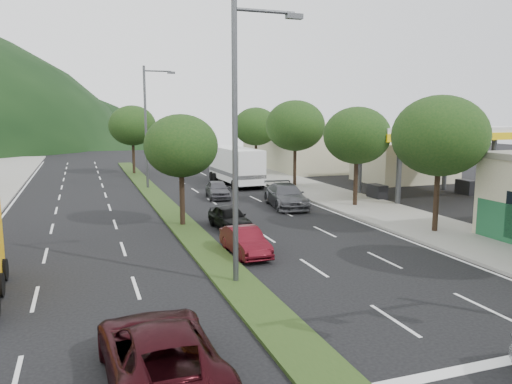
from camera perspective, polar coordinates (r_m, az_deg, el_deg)
name	(u,v)px	position (r m, az deg, el deg)	size (l,w,h in m)	color
sidewalk_right	(327,194)	(38.51, 8.10, -0.26)	(5.00, 90.00, 0.15)	gray
median	(157,197)	(37.57, -11.30, -0.59)	(1.60, 56.00, 0.12)	#213613
gas_canopy	(426,135)	(39.07, 18.86, 6.23)	(12.20, 8.20, 5.25)	silver
bldg_right_far	(305,145)	(58.29, 5.68, 5.33)	(10.00, 16.00, 5.20)	beige
tree_r_b	(440,136)	(26.89, 20.27, 6.03)	(4.80, 4.80, 6.94)	black
tree_r_c	(357,136)	(33.46, 11.47, 6.34)	(4.40, 4.40, 6.48)	black
tree_r_d	(295,126)	(42.34, 4.51, 7.56)	(5.00, 5.00, 7.17)	black
tree_r_e	(256,127)	(51.65, -0.01, 7.48)	(4.60, 4.60, 6.71)	black
tree_med_near	(181,146)	(27.26, -8.57, 5.22)	(4.00, 4.00, 6.02)	black
tree_med_far	(132,126)	(52.98, -13.94, 7.38)	(4.80, 4.80, 6.94)	black
streetlight_near	(241,129)	(17.55, -1.78, 7.17)	(2.60, 0.25, 10.00)	#47494C
streetlight_mid	(148,121)	(42.07, -12.22, 7.92)	(2.60, 0.25, 10.00)	#47494C
suv_maroon	(160,353)	(12.07, -10.95, -17.58)	(2.49, 5.41, 1.50)	black
car_queue_a	(230,217)	(26.82, -3.02, -2.92)	(1.50, 3.74, 1.27)	black
car_queue_b	(286,196)	(33.21, 3.45, -0.42)	(2.15, 5.29, 1.54)	#48484D
car_queue_c	(245,241)	(21.96, -1.24, -5.65)	(1.28, 3.66, 1.21)	#520D16
car_queue_d	(244,179)	(42.62, -1.38, 1.51)	(2.23, 4.84, 1.34)	black
car_queue_e	(218,189)	(36.84, -4.41, 0.30)	(1.54, 3.83, 1.31)	#4C4B51
motorhome	(235,165)	(43.83, -2.36, 3.09)	(2.93, 8.51, 3.23)	white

